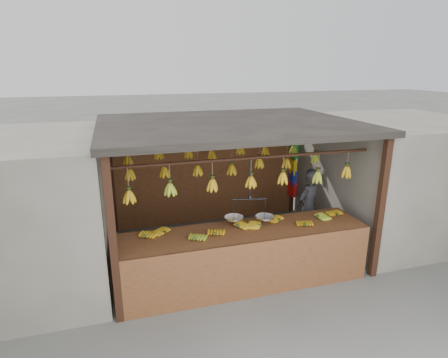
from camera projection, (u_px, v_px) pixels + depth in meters
name	position (u px, v px, depth m)	size (l,w,h in m)	color
ground	(229.00, 250.00, 6.99)	(80.00, 80.00, 0.00)	#5B5B57
stall	(224.00, 143.00, 6.71)	(4.30, 3.30, 2.40)	black
neighbor_left	(2.00, 214.00, 5.67)	(3.00, 3.00, 2.30)	slate
neighbor_right	(397.00, 176.00, 7.63)	(3.00, 3.00, 2.30)	slate
counter	(247.00, 245.00, 5.62)	(3.84, 0.87, 0.96)	brown
hanging_bananas	(229.00, 166.00, 6.50)	(3.62, 2.25, 0.39)	#BF8F14
balance_scale	(249.00, 214.00, 5.75)	(0.75, 0.39, 0.95)	black
vendor	(308.00, 208.00, 7.00)	(0.55, 0.36, 1.50)	#262628
bag_bundles	(293.00, 171.00, 8.45)	(0.08, 0.26, 1.24)	#199926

